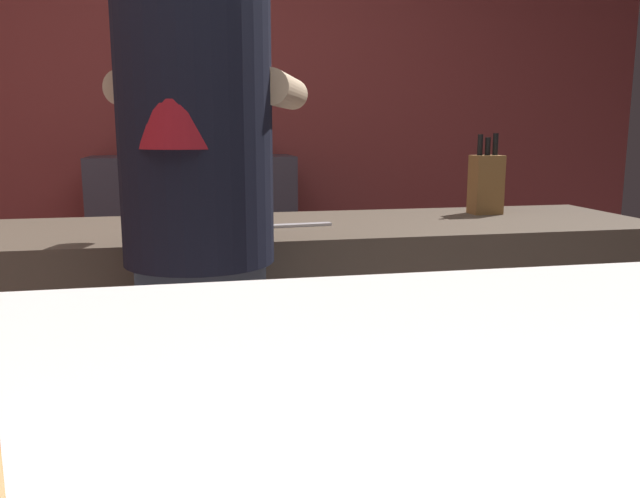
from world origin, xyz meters
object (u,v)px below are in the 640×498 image
knife_block (486,183)px  mixing_bowl (194,218)px  bottle_hot_sauce (242,142)px  bartender (198,219)px  bottle_vinegar (178,138)px  chefs_knife (292,225)px

knife_block → mixing_bowl: knife_block is taller
bottle_hot_sauce → bartender: bearing=-97.9°
bartender → bottle_vinegar: bartender is taller
knife_block → bottle_vinegar: 1.57m
bartender → mixing_bowl: bartender is taller
bartender → chefs_knife: bearing=-16.9°
bottle_vinegar → bottle_hot_sauce: bearing=24.7°
bartender → mixing_bowl: 0.48m
bottle_hot_sauce → bottle_vinegar: 0.35m
chefs_knife → bottle_hot_sauce: (-0.02, 1.48, 0.22)m
mixing_bowl → chefs_knife: 0.30m
bottle_vinegar → mixing_bowl: bearing=-87.8°
bartender → knife_block: 1.13m
chefs_knife → bottle_hot_sauce: bearing=85.5°
knife_block → bottle_hot_sauce: bearing=118.6°
knife_block → bottle_hot_sauce: bottle_hot_sauce is taller
bartender → chefs_knife: (0.28, 0.41, -0.08)m
bartender → bottle_vinegar: size_ratio=7.46×
mixing_bowl → chefs_knife: (0.29, -0.07, -0.02)m
bottle_hot_sauce → bottle_vinegar: (-0.32, -0.15, 0.02)m
knife_block → chefs_knife: size_ratio=1.14×
chefs_knife → knife_block: bearing=7.9°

